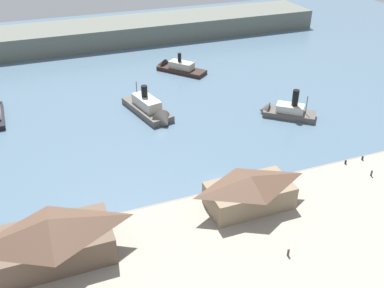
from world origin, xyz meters
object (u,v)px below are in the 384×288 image
at_px(ferry_mid_harbor, 284,111).
at_px(ferry_near_quay, 176,68).
at_px(mooring_post_east, 362,158).
at_px(ferry_shed_customs_shed, 52,239).
at_px(ferry_shed_west_terminal, 250,191).
at_px(pedestrian_near_west_shed, 372,173).
at_px(ferry_outer_harbor, 151,110).
at_px(mooring_post_west, 346,162).
at_px(pedestrian_walking_west, 288,252).

bearing_deg(ferry_mid_harbor, ferry_near_quay, 111.41).
bearing_deg(mooring_post_east, ferry_shed_customs_shed, -174.80).
relative_size(ferry_shed_west_terminal, pedestrian_near_west_shed, 10.78).
relative_size(ferry_shed_west_terminal, ferry_outer_harbor, 0.77).
height_order(mooring_post_west, ferry_mid_harbor, ferry_mid_harbor).
bearing_deg(ferry_mid_harbor, ferry_shed_customs_shed, -152.35).
bearing_deg(mooring_post_west, ferry_near_quay, 102.97).
bearing_deg(ferry_shed_customs_shed, ferry_shed_west_terminal, 1.41).
relative_size(ferry_mid_harbor, ferry_near_quay, 0.85).
bearing_deg(mooring_post_west, ferry_shed_customs_shed, -174.41).
height_order(ferry_near_quay, ferry_outer_harbor, ferry_outer_harbor).
xyz_separation_m(ferry_shed_customs_shed, mooring_post_west, (65.24, 6.39, -3.88)).
bearing_deg(ferry_outer_harbor, pedestrian_near_west_shed, -52.34).
xyz_separation_m(ferry_shed_customs_shed, ferry_outer_harbor, (30.61, 48.12, -3.89)).
bearing_deg(mooring_post_west, mooring_post_east, -0.24).
relative_size(mooring_post_west, ferry_outer_harbor, 0.04).
bearing_deg(ferry_shed_west_terminal, pedestrian_walking_west, -89.61).
xyz_separation_m(ferry_shed_west_terminal, mooring_post_east, (32.62, 5.45, -3.12)).
xyz_separation_m(ferry_shed_customs_shed, pedestrian_near_west_shed, (67.43, 0.41, -3.62)).
bearing_deg(mooring_post_east, ferry_outer_harbor, 133.35).
height_order(ferry_shed_west_terminal, mooring_post_east, ferry_shed_west_terminal).
xyz_separation_m(ferry_shed_customs_shed, ferry_near_quay, (48.53, 78.95, -4.27)).
xyz_separation_m(ferry_shed_customs_shed, ferry_shed_west_terminal, (37.40, 0.92, -0.76)).
distance_m(mooring_post_west, ferry_near_quay, 74.46).
distance_m(ferry_shed_customs_shed, mooring_post_west, 65.67).
relative_size(pedestrian_near_west_shed, mooring_post_east, 1.75).
distance_m(mooring_post_west, ferry_mid_harbor, 28.17).
distance_m(pedestrian_near_west_shed, ferry_outer_harbor, 60.26).
bearing_deg(pedestrian_near_west_shed, pedestrian_walking_west, -154.76).
height_order(ferry_shed_west_terminal, ferry_near_quay, ferry_shed_west_terminal).
xyz_separation_m(mooring_post_east, ferry_near_quay, (-21.49, 72.58, -0.39)).
xyz_separation_m(mooring_post_west, ferry_near_quay, (-16.71, 72.56, -0.39)).
height_order(ferry_shed_customs_shed, pedestrian_walking_west, ferry_shed_customs_shed).
height_order(pedestrian_near_west_shed, mooring_post_east, pedestrian_near_west_shed).
bearing_deg(ferry_outer_harbor, ferry_shed_customs_shed, -122.46).
height_order(pedestrian_walking_west, ferry_near_quay, ferry_near_quay).
xyz_separation_m(mooring_post_east, ferry_outer_harbor, (-39.41, 41.75, -0.01)).
xyz_separation_m(mooring_post_east, ferry_mid_harbor, (-4.08, 28.18, -0.12)).
bearing_deg(ferry_shed_west_terminal, ferry_outer_harbor, 98.18).
xyz_separation_m(mooring_post_west, ferry_mid_harbor, (0.70, 28.16, -0.12)).
bearing_deg(ferry_mid_harbor, mooring_post_east, -81.77).
height_order(pedestrian_near_west_shed, ferry_near_quay, ferry_near_quay).
relative_size(ferry_shed_customs_shed, ferry_outer_harbor, 0.91).
distance_m(pedestrian_near_west_shed, pedestrian_walking_west, 33.09).
distance_m(ferry_shed_customs_shed, ferry_mid_harbor, 74.55).
height_order(ferry_shed_customs_shed, mooring_post_east, ferry_shed_customs_shed).
bearing_deg(ferry_mid_harbor, ferry_outer_harbor, 158.99).
bearing_deg(ferry_near_quay, mooring_post_east, -73.51).
height_order(ferry_shed_customs_shed, pedestrian_near_west_shed, ferry_shed_customs_shed).
bearing_deg(ferry_near_quay, mooring_post_west, -77.03).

